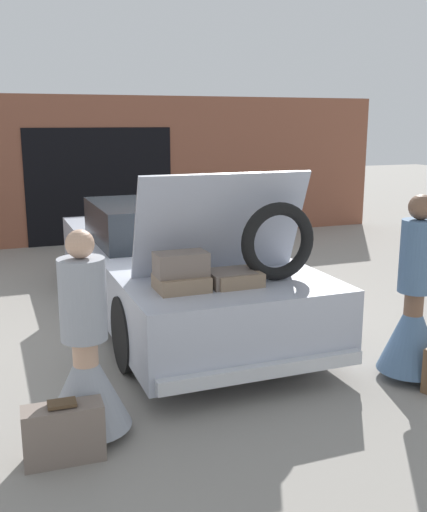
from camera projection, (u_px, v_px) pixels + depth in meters
name	position (u px, v px, depth m)	size (l,w,h in m)	color
ground_plane	(173.00, 312.00, 7.45)	(40.00, 40.00, 0.00)	gray
garage_wall_back	(99.00, 171.00, 11.47)	(12.00, 0.14, 2.80)	brown
car	(173.00, 264.00, 7.31)	(2.01, 5.21, 1.87)	#B2B7C6
person_left	(86.00, 365.00, 4.43)	(0.65, 0.65, 1.58)	tan
person_right	(413.00, 315.00, 5.42)	(0.59, 0.59, 1.71)	brown
suitcase_beside_left_person	(64.00, 433.00, 4.16)	(0.56, 0.23, 0.44)	#75665B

